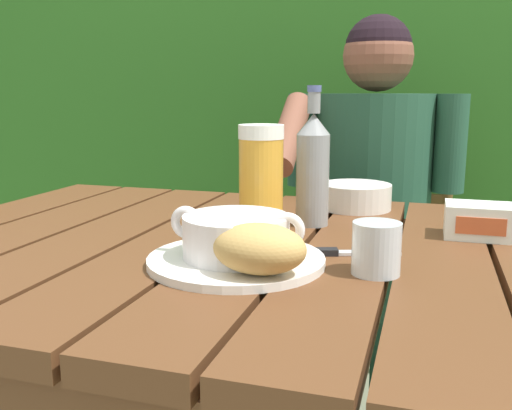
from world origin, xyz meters
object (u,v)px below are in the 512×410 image
person_eating (370,198)px  serving_plate (236,260)px  water_glass_small (376,248)px  diner_bowl (356,196)px  table_knife (336,252)px  beer_bottle (313,168)px  butter_tub (479,221)px  beer_glass (261,178)px  chair_near_diner (375,255)px  bread_roll (260,249)px  soup_bowl (236,235)px

person_eating → serving_plate: person_eating is taller
water_glass_small → diner_bowl: bearing=100.8°
water_glass_small → table_knife: bearing=131.5°
beer_bottle → diner_bowl: bearing=71.2°
water_glass_small → butter_tub: 0.30m
table_knife → beer_bottle: bearing=112.1°
person_eating → beer_bottle: bearing=-96.3°
beer_glass → butter_tub: (0.38, 0.06, -0.07)m
butter_tub → chair_near_diner: bearing=108.0°
serving_plate → beer_bottle: size_ratio=1.00×
serving_plate → water_glass_small: size_ratio=3.56×
person_eating → beer_glass: person_eating is taller
bread_roll → beer_glass: 0.30m
person_eating → water_glass_small: person_eating is taller
soup_bowl → bread_roll: bearing=-49.4°
soup_bowl → table_knife: (0.13, 0.09, -0.04)m
serving_plate → beer_glass: size_ratio=1.36×
soup_bowl → bread_roll: (0.06, -0.07, 0.00)m
chair_near_diner → table_knife: size_ratio=5.94×
beer_glass → diner_bowl: bearing=60.1°
soup_bowl → beer_glass: beer_glass is taller
beer_glass → water_glass_small: size_ratio=2.61×
table_knife → serving_plate: bearing=-145.6°
table_knife → water_glass_small: bearing=-48.5°
beer_glass → diner_bowl: (0.14, 0.25, -0.07)m
soup_bowl → water_glass_small: soup_bowl is taller
beer_bottle → diner_bowl: (0.06, 0.18, -0.08)m
beer_glass → table_knife: size_ratio=1.17×
chair_near_diner → water_glass_small: chair_near_diner is taller
table_knife → diner_bowl: diner_bowl is taller
serving_plate → butter_tub: bearing=37.8°
soup_bowl → beer_glass: (-0.03, 0.21, 0.05)m
bread_roll → beer_bottle: bearing=90.0°
bread_roll → diner_bowl: bearing=83.4°
butter_tub → diner_bowl: (-0.24, 0.19, -0.00)m
person_eating → serving_plate: 0.81m
bread_roll → beer_bottle: (0.00, 0.35, 0.06)m
water_glass_small → table_knife: (-0.07, 0.08, -0.03)m
butter_tub → bread_roll: bearing=-131.3°
table_knife → chair_near_diner: bearing=91.1°
beer_glass → soup_bowl: bearing=-83.3°
soup_bowl → diner_bowl: 0.47m
beer_bottle → diner_bowl: size_ratio=1.71×
serving_plate → person_eating: bearing=82.0°
water_glass_small → soup_bowl: bearing=-175.9°
serving_plate → beer_bottle: bearing=78.8°
beer_bottle → chair_near_diner: bearing=85.2°
serving_plate → soup_bowl: soup_bowl is taller
chair_near_diner → diner_bowl: (0.00, -0.55, 0.29)m
serving_plate → diner_bowl: size_ratio=1.72×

